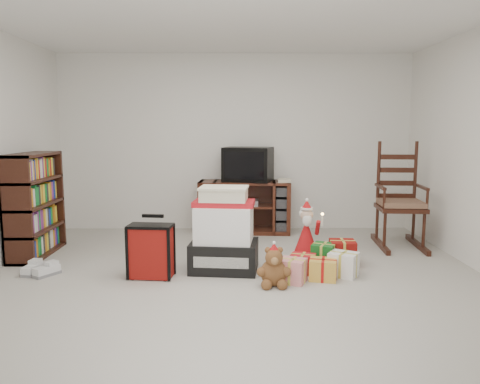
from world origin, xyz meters
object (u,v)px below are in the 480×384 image
gift_pile (224,235)px  santa_figurine (306,235)px  bookshelf (35,206)px  sneaker_pair (40,270)px  crt_television (248,164)px  rocking_chair (398,209)px  mrs_claus_figurine (209,235)px  gift_cluster (322,263)px  tv_stand (245,207)px  teddy_bear (274,269)px  red_suitcase (151,251)px

gift_pile → santa_figurine: gift_pile is taller
bookshelf → santa_figurine: 3.14m
sneaker_pair → crt_television: crt_television is taller
rocking_chair → gift_pile: size_ratio=1.58×
bookshelf → santa_figurine: bookshelf is taller
mrs_claus_figurine → gift_cluster: bearing=-32.8°
rocking_chair → crt_television: rocking_chair is taller
tv_stand → gift_cluster: size_ratio=1.38×
santa_figurine → teddy_bear: bearing=-114.4°
red_suitcase → santa_figurine: 1.80m
santa_figurine → crt_television: size_ratio=0.89×
tv_stand → santa_figurine: tv_stand is taller
teddy_bear → red_suitcase: bearing=168.1°
tv_stand → santa_figurine: 1.44m
tv_stand → gift_cluster: tv_stand is taller
teddy_bear → mrs_claus_figurine: 1.31m
teddy_bear → sneaker_pair: 2.36m
teddy_bear → crt_television: (-0.18, 2.26, 0.80)m
teddy_bear → mrs_claus_figurine: bearing=120.9°
rocking_chair → sneaker_pair: rocking_chair is taller
teddy_bear → crt_television: crt_television is taller
crt_television → gift_pile: bearing=-83.4°
mrs_claus_figurine → gift_cluster: (1.19, -0.77, -0.11)m
bookshelf → crt_television: crt_television is taller
gift_cluster → teddy_bear: bearing=-145.7°
bookshelf → rocking_chair: bearing=5.0°
santa_figurine → gift_cluster: size_ratio=0.70×
tv_stand → teddy_bear: tv_stand is taller
rocking_chair → sneaker_pair: size_ratio=3.66×
santa_figurine → gift_pile: bearing=-150.9°
rocking_chair → crt_television: 2.07m
gift_cluster → santa_figurine: bearing=95.7°
teddy_bear → gift_cluster: teddy_bear is taller
gift_pile → crt_television: crt_television is taller
tv_stand → crt_television: crt_television is taller
santa_figurine → rocking_chair: bearing=22.1°
bookshelf → red_suitcase: 1.74m
mrs_claus_figurine → crt_television: size_ratio=0.79×
teddy_bear → bookshelf: bearing=157.4°
tv_stand → santa_figurine: (0.68, -1.26, -0.11)m
teddy_bear → crt_television: size_ratio=0.49×
tv_stand → red_suitcase: bearing=-111.9°
teddy_bear → santa_figurine: size_ratio=0.56×
rocking_chair → gift_cluster: 1.66m
bookshelf → gift_pile: bookshelf is taller
bookshelf → gift_pile: size_ratio=1.38×
crt_television → tv_stand: bearing=-158.7°
rocking_chair → santa_figurine: rocking_chair is taller
bookshelf → gift_pile: bearing=-16.0°
gift_pile → tv_stand: bearing=88.5°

